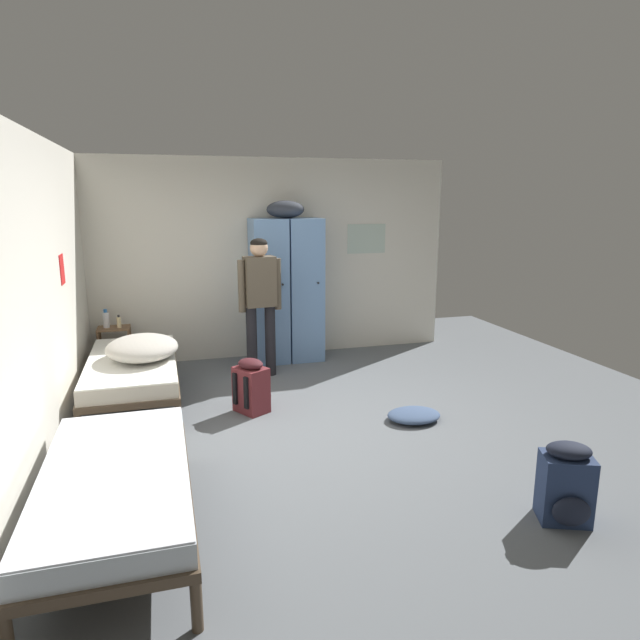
{
  "coord_description": "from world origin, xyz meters",
  "views": [
    {
      "loc": [
        -1.44,
        -4.78,
        2.11
      ],
      "look_at": [
        0.0,
        0.25,
        0.95
      ],
      "focal_mm": 31.11,
      "sensor_mm": 36.0,
      "label": 1
    }
  ],
  "objects_px": {
    "person_traveler": "(260,295)",
    "shelf_unit": "(115,345)",
    "lotion_bottle": "(119,322)",
    "clothes_pile_denim": "(414,415)",
    "backpack_maroon": "(252,387)",
    "locker_bank": "(286,287)",
    "bed_left_rear": "(132,368)",
    "bedding_heap": "(142,348)",
    "water_bottle": "(106,319)",
    "bed_left_front": "(116,483)",
    "backpack_navy": "(566,485)"
  },
  "relations": [
    {
      "from": "locker_bank",
      "to": "bedding_heap",
      "type": "relative_size",
      "value": 2.5
    },
    {
      "from": "locker_bank",
      "to": "clothes_pile_denim",
      "type": "bearing_deg",
      "value": -73.15
    },
    {
      "from": "bedding_heap",
      "to": "lotion_bottle",
      "type": "distance_m",
      "value": 1.21
    },
    {
      "from": "person_traveler",
      "to": "clothes_pile_denim",
      "type": "relative_size",
      "value": 3.15
    },
    {
      "from": "water_bottle",
      "to": "bed_left_rear",
      "type": "bearing_deg",
      "value": -74.25
    },
    {
      "from": "locker_bank",
      "to": "shelf_unit",
      "type": "bearing_deg",
      "value": 179.76
    },
    {
      "from": "water_bottle",
      "to": "bedding_heap",
      "type": "bearing_deg",
      "value": -70.17
    },
    {
      "from": "backpack_maroon",
      "to": "locker_bank",
      "type": "bearing_deg",
      "value": 66.38
    },
    {
      "from": "locker_bank",
      "to": "bed_left_front",
      "type": "relative_size",
      "value": 1.09
    },
    {
      "from": "bed_left_front",
      "to": "clothes_pile_denim",
      "type": "height_order",
      "value": "bed_left_front"
    },
    {
      "from": "shelf_unit",
      "to": "lotion_bottle",
      "type": "bearing_deg",
      "value": -29.74
    },
    {
      "from": "locker_bank",
      "to": "backpack_maroon",
      "type": "height_order",
      "value": "locker_bank"
    },
    {
      "from": "bedding_heap",
      "to": "water_bottle",
      "type": "bearing_deg",
      "value": 109.83
    },
    {
      "from": "person_traveler",
      "to": "shelf_unit",
      "type": "bearing_deg",
      "value": 159.96
    },
    {
      "from": "bed_left_front",
      "to": "clothes_pile_denim",
      "type": "xyz_separation_m",
      "value": [
        2.62,
        1.22,
        -0.33
      ]
    },
    {
      "from": "backpack_maroon",
      "to": "clothes_pile_denim",
      "type": "bearing_deg",
      "value": -24.42
    },
    {
      "from": "person_traveler",
      "to": "backpack_maroon",
      "type": "bearing_deg",
      "value": -104.94
    },
    {
      "from": "lotion_bottle",
      "to": "clothes_pile_denim",
      "type": "bearing_deg",
      "value": -39.93
    },
    {
      "from": "lotion_bottle",
      "to": "locker_bank",
      "type": "bearing_deg",
      "value": 0.86
    },
    {
      "from": "locker_bank",
      "to": "bed_left_rear",
      "type": "xyz_separation_m",
      "value": [
        -1.9,
        -1.14,
        -0.59
      ]
    },
    {
      "from": "locker_bank",
      "to": "bed_left_front",
      "type": "height_order",
      "value": "locker_bank"
    },
    {
      "from": "backpack_maroon",
      "to": "person_traveler",
      "type": "bearing_deg",
      "value": 75.06
    },
    {
      "from": "bed_left_rear",
      "to": "bedding_heap",
      "type": "distance_m",
      "value": 0.26
    },
    {
      "from": "water_bottle",
      "to": "clothes_pile_denim",
      "type": "height_order",
      "value": "water_bottle"
    },
    {
      "from": "backpack_maroon",
      "to": "lotion_bottle",
      "type": "bearing_deg",
      "value": 128.49
    },
    {
      "from": "locker_bank",
      "to": "backpack_navy",
      "type": "relative_size",
      "value": 3.76
    },
    {
      "from": "shelf_unit",
      "to": "bed_left_rear",
      "type": "bearing_deg",
      "value": -77.74
    },
    {
      "from": "backpack_maroon",
      "to": "backpack_navy",
      "type": "relative_size",
      "value": 1.0
    },
    {
      "from": "bedding_heap",
      "to": "person_traveler",
      "type": "height_order",
      "value": "person_traveler"
    },
    {
      "from": "lotion_bottle",
      "to": "backpack_navy",
      "type": "height_order",
      "value": "lotion_bottle"
    },
    {
      "from": "shelf_unit",
      "to": "person_traveler",
      "type": "distance_m",
      "value": 1.92
    },
    {
      "from": "lotion_bottle",
      "to": "backpack_maroon",
      "type": "xyz_separation_m",
      "value": [
        1.33,
        -1.67,
        -0.38
      ]
    },
    {
      "from": "bedding_heap",
      "to": "person_traveler",
      "type": "xyz_separation_m",
      "value": [
        1.33,
        0.59,
        0.39
      ]
    },
    {
      "from": "bed_left_rear",
      "to": "clothes_pile_denim",
      "type": "distance_m",
      "value": 2.91
    },
    {
      "from": "bed_left_rear",
      "to": "locker_bank",
      "type": "bearing_deg",
      "value": 31.02
    },
    {
      "from": "bed_left_rear",
      "to": "water_bottle",
      "type": "distance_m",
      "value": 1.25
    },
    {
      "from": "bed_left_rear",
      "to": "clothes_pile_denim",
      "type": "height_order",
      "value": "bed_left_rear"
    },
    {
      "from": "bed_left_rear",
      "to": "lotion_bottle",
      "type": "relative_size",
      "value": 12.02
    },
    {
      "from": "bed_left_front",
      "to": "lotion_bottle",
      "type": "bearing_deg",
      "value": 92.89
    },
    {
      "from": "locker_bank",
      "to": "shelf_unit",
      "type": "distance_m",
      "value": 2.24
    },
    {
      "from": "lotion_bottle",
      "to": "bedding_heap",
      "type": "bearing_deg",
      "value": -75.92
    },
    {
      "from": "shelf_unit",
      "to": "bed_left_rear",
      "type": "height_order",
      "value": "shelf_unit"
    },
    {
      "from": "shelf_unit",
      "to": "bed_left_front",
      "type": "height_order",
      "value": "shelf_unit"
    },
    {
      "from": "lotion_bottle",
      "to": "clothes_pile_denim",
      "type": "xyz_separation_m",
      "value": [
        2.8,
        -2.34,
        -0.59
      ]
    },
    {
      "from": "backpack_maroon",
      "to": "clothes_pile_denim",
      "type": "xyz_separation_m",
      "value": [
        1.46,
        -0.66,
        -0.21
      ]
    },
    {
      "from": "backpack_maroon",
      "to": "clothes_pile_denim",
      "type": "relative_size",
      "value": 1.05
    },
    {
      "from": "bedding_heap",
      "to": "clothes_pile_denim",
      "type": "relative_size",
      "value": 1.58
    },
    {
      "from": "shelf_unit",
      "to": "bed_left_rear",
      "type": "relative_size",
      "value": 0.3
    },
    {
      "from": "bed_left_rear",
      "to": "water_bottle",
      "type": "height_order",
      "value": "water_bottle"
    },
    {
      "from": "locker_bank",
      "to": "water_bottle",
      "type": "distance_m",
      "value": 2.25
    }
  ]
}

